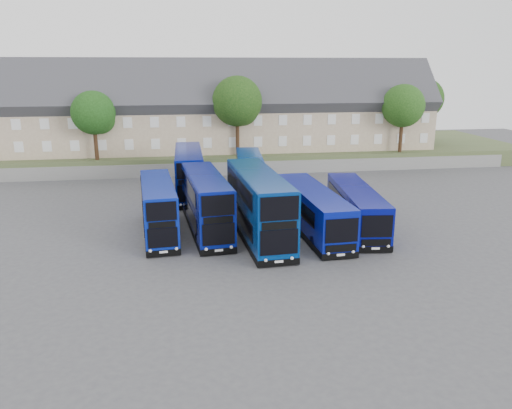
# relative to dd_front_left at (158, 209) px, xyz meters

# --- Properties ---
(ground) EXTENTS (120.00, 120.00, 0.00)m
(ground) POSITION_rel_dd_front_left_xyz_m (6.40, -3.72, -1.94)
(ground) COLOR #46474B
(ground) RESTS_ON ground
(retaining_wall) EXTENTS (70.00, 0.40, 1.50)m
(retaining_wall) POSITION_rel_dd_front_left_xyz_m (6.40, 20.28, -1.19)
(retaining_wall) COLOR slate
(retaining_wall) RESTS_ON ground
(earth_bank) EXTENTS (80.00, 20.00, 2.00)m
(earth_bank) POSITION_rel_dd_front_left_xyz_m (6.40, 30.28, -0.94)
(earth_bank) COLOR #4B5A32
(earth_bank) RESTS_ON ground
(terrace_row) EXTENTS (54.00, 10.40, 11.20)m
(terrace_row) POSITION_rel_dd_front_left_xyz_m (6.40, 26.28, 4.66)
(terrace_row) COLOR tan
(terrace_row) RESTS_ON earth_bank
(dd_front_left) EXTENTS (3.16, 10.11, 3.95)m
(dd_front_left) POSITION_rel_dd_front_left_xyz_m (0.00, 0.00, 0.00)
(dd_front_left) COLOR #0820A3
(dd_front_left) RESTS_ON ground
(dd_front_mid) EXTENTS (3.54, 11.10, 4.34)m
(dd_front_mid) POSITION_rel_dd_front_left_xyz_m (3.55, 0.24, 0.19)
(dd_front_mid) COLOR #071588
(dd_front_mid) RESTS_ON ground
(dd_front_right) EXTENTS (3.49, 12.16, 4.78)m
(dd_front_right) POSITION_rel_dd_front_left_xyz_m (7.28, -1.72, 0.41)
(dd_front_right) COLOR navy
(dd_front_right) RESTS_ON ground
(dd_rear_left) EXTENTS (2.59, 11.07, 4.39)m
(dd_rear_left) POSITION_rel_dd_front_left_xyz_m (2.48, 11.50, 0.22)
(dd_rear_left) COLOR #071889
(dd_rear_left) RESTS_ON ground
(dd_rear_right) EXTENTS (3.14, 10.31, 4.03)m
(dd_rear_right) POSITION_rel_dd_front_left_xyz_m (8.19, 9.69, 0.04)
(dd_rear_right) COLOR #083595
(dd_rear_right) RESTS_ON ground
(coach_east_a) EXTENTS (3.14, 12.17, 3.30)m
(coach_east_a) POSITION_rel_dd_front_left_xyz_m (11.54, -1.14, -0.32)
(coach_east_a) COLOR #081493
(coach_east_a) RESTS_ON ground
(coach_east_b) EXTENTS (3.58, 11.71, 3.15)m
(coach_east_b) POSITION_rel_dd_front_left_xyz_m (15.10, -0.64, -0.39)
(coach_east_b) COLOR #070C80
(coach_east_b) RESTS_ON ground
(tree_west) EXTENTS (4.80, 4.80, 7.65)m
(tree_west) POSITION_rel_dd_front_left_xyz_m (-7.46, 21.38, 5.11)
(tree_west) COLOR #382314
(tree_west) RESTS_ON earth_bank
(tree_mid) EXTENTS (5.76, 5.76, 9.18)m
(tree_mid) POSITION_rel_dd_front_left_xyz_m (8.54, 21.88, 6.13)
(tree_mid) COLOR #382314
(tree_mid) RESTS_ON earth_bank
(tree_east) EXTENTS (5.12, 5.12, 8.16)m
(tree_east) POSITION_rel_dd_front_left_xyz_m (28.54, 21.38, 5.45)
(tree_east) COLOR #382314
(tree_east) RESTS_ON earth_bank
(tree_far) EXTENTS (5.44, 5.44, 8.67)m
(tree_far) POSITION_rel_dd_front_left_xyz_m (34.54, 28.38, 5.79)
(tree_far) COLOR #382314
(tree_far) RESTS_ON earth_bank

